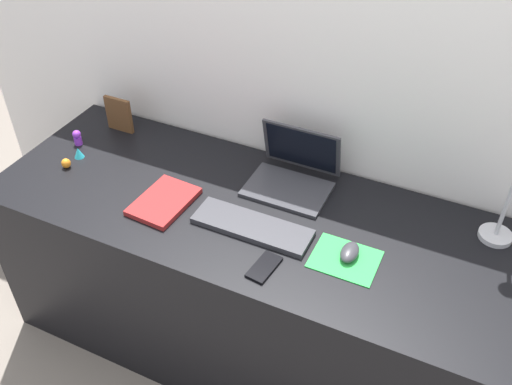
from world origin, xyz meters
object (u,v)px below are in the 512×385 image
Objects in this scene: keyboard at (252,226)px; mouse at (350,252)px; cell_phone at (264,267)px; picture_frame at (119,115)px; toy_figurine_cyan at (78,153)px; toy_figurine_orange at (66,163)px; laptop at (294,171)px; desk_lamp at (509,199)px; notebook_pad at (164,202)px; toy_figurine_purple at (77,137)px.

mouse reaches higher than keyboard.
picture_frame reaches higher than cell_phone.
toy_figurine_cyan is (-0.03, -0.24, -0.05)m from picture_frame.
toy_figurine_cyan is 1.09× the size of toy_figurine_orange.
picture_frame is 3.53× the size of toy_figurine_cyan.
laptop is at bearing 14.65° from toy_figurine_cyan.
desk_lamp is (0.41, 0.26, 0.17)m from mouse.
keyboard is 3.20× the size of cell_phone.
keyboard is at bearing -95.45° from laptop.
toy_figurine_cyan is at bearing 90.53° from toy_figurine_orange.
notebook_pad is 1.60× the size of picture_frame.
picture_frame is at bearing 82.19° from toy_figurine_cyan.
desk_lamp reaches higher than toy_figurine_cyan.
toy_figurine_purple reaches higher than toy_figurine_orange.
laptop is 0.75× the size of desk_lamp.
toy_figurine_purple is at bearing 113.15° from toy_figurine_orange.
keyboard is 10.53× the size of toy_figurine_orange.
laptop is at bearing -1.49° from picture_frame.
mouse reaches higher than notebook_pad.
toy_figurine_cyan is (-0.91, 0.23, 0.02)m from cell_phone.
mouse is (0.34, 0.01, 0.01)m from keyboard.
keyboard is at bearing -177.72° from mouse.
mouse is at bearing 42.76° from cell_phone.
toy_figurine_purple is at bearing 165.36° from notebook_pad.
toy_figurine_cyan is (-1.13, 0.06, 0.00)m from mouse.
desk_lamp reaches higher than toy_figurine_purple.
laptop is 0.79m from picture_frame.
desk_lamp is 6.27× the size of toy_figurine_purple.
toy_figurine_cyan is at bearing 176.74° from mouse.
keyboard is 0.80m from toy_figurine_cyan.
cell_phone is (0.11, -0.15, -0.01)m from keyboard.
cell_phone is at bearing -27.80° from picture_frame.
notebook_pad is 6.16× the size of toy_figurine_orange.
notebook_pad is 0.54m from picture_frame.
mouse is 0.24× the size of desk_lamp.
laptop is 4.70× the size of toy_figurine_purple.
laptop reaches higher than picture_frame.
desk_lamp reaches higher than toy_figurine_orange.
toy_figurine_purple reaches higher than keyboard.
toy_figurine_purple is (-0.52, 0.17, 0.02)m from notebook_pad.
desk_lamp is at bearing 9.96° from toy_figurine_orange.
keyboard is at bearing -5.59° from toy_figurine_cyan.
toy_figurine_orange is (-0.03, -0.31, -0.06)m from picture_frame.
mouse is 1.13m from toy_figurine_orange.
toy_figurine_purple is (-0.09, -0.16, -0.04)m from picture_frame.
desk_lamp is (0.63, 0.42, 0.18)m from cell_phone.
keyboard is 0.34m from mouse.
mouse is (0.31, -0.28, -0.03)m from laptop.
desk_lamp is 10.28× the size of toy_figurine_orange.
toy_figurine_orange reaches higher than notebook_pad.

